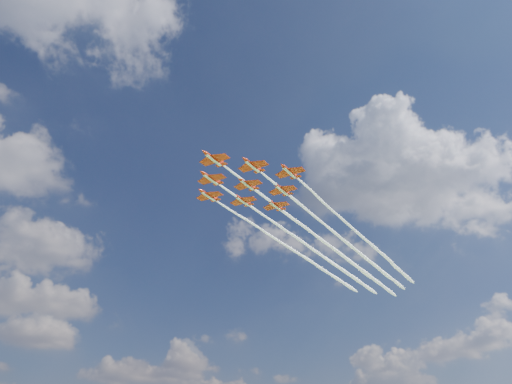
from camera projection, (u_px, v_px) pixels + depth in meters
jet_lead at (314, 234)px, 193.40m from camera, size 126.36×62.71×2.60m
jet_row2_port at (341, 238)px, 196.72m from camera, size 126.36×62.71×2.60m
jet_row2_starb at (307, 245)px, 203.74m from camera, size 126.36×62.71×2.60m
jet_row3_port at (367, 241)px, 200.04m from camera, size 126.36×62.71×2.60m
jet_row3_centre at (333, 248)px, 207.06m from camera, size 126.36×62.71×2.60m
jet_row3_starb at (300, 255)px, 214.09m from camera, size 126.36×62.71×2.60m
jet_row4_port at (358, 252)px, 210.39m from camera, size 126.36×62.71×2.60m
jet_row4_starb at (325, 258)px, 217.41m from camera, size 126.36×62.71×2.60m
jet_tail at (349, 261)px, 220.73m from camera, size 126.36×62.71×2.60m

